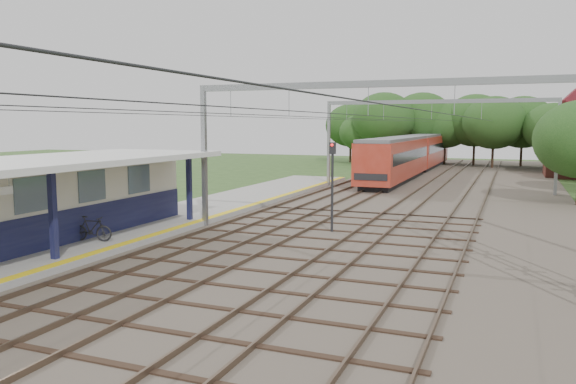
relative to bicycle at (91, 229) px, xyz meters
The scene contains 12 objects.
ground 11.20m from the bicycle, 52.70° to the right, with size 160.00×160.00×0.00m, color #2D4C1E.
ballast_bed 23.72m from the bicycle, 62.99° to the left, with size 18.00×90.00×0.10m, color #473D33.
platform 5.22m from the bicycle, 98.16° to the left, with size 5.00×52.00×0.35m, color gray.
yellow_stripe 5.36m from the bicycle, 73.49° to the left, with size 0.45×52.00×0.01m, color yellow.
station_building 3.06m from the bicycle, 138.27° to the right, with size 3.41×18.00×3.40m.
canopy 4.12m from the bicycle, 109.21° to the right, with size 6.40×20.00×3.44m.
rail_tracks 22.69m from the bicycle, 68.62° to the left, with size 11.80×88.00×0.15m.
catenary_system 19.84m from the bicycle, 58.24° to the left, with size 17.22×88.00×7.00m.
tree_band 49.56m from the bicycle, 77.60° to the left, with size 31.72×30.88×8.82m.
bicycle is the anchor object (origin of this frame).
train 41.14m from the bicycle, 81.23° to the left, with size 2.97×36.94×3.89m.
signal_post 10.83m from the bicycle, 40.49° to the left, with size 0.31×0.27×4.29m.
Camera 1 is at (9.15, -9.07, 5.11)m, focal length 35.00 mm.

